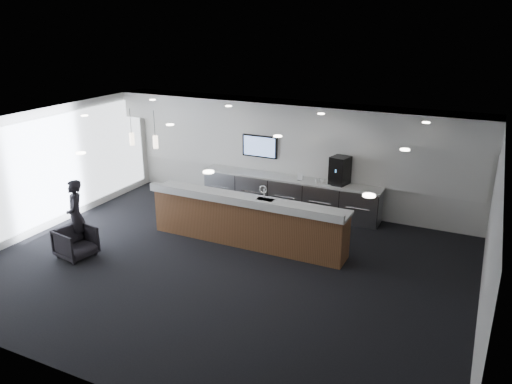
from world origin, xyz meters
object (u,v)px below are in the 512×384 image
at_px(service_counter, 247,221).
at_px(coffee_machine, 340,170).
at_px(armchair, 76,242).
at_px(lounge_guest, 76,216).

xyz_separation_m(service_counter, coffee_machine, (1.46, 2.46, 0.74)).
relative_size(service_counter, coffee_machine, 6.59).
distance_m(coffee_machine, armchair, 6.64).
bearing_deg(armchair, coffee_machine, -34.54).
xyz_separation_m(coffee_machine, armchair, (-4.56, -4.72, -0.97)).
xyz_separation_m(coffee_machine, lounge_guest, (-4.79, -4.40, -0.48)).
distance_m(service_counter, armchair, 3.84).
height_order(armchair, lounge_guest, lounge_guest).
relative_size(armchair, lounge_guest, 0.45).
relative_size(service_counter, lounge_guest, 2.91).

